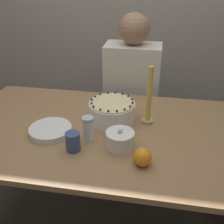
% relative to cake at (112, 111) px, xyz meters
% --- Properties ---
extents(ground_plane, '(12.00, 12.00, 0.00)m').
position_rel_cake_xyz_m(ground_plane, '(-0.09, -0.10, -0.81)').
color(ground_plane, '#3D3833').
extents(dining_table, '(1.54, 0.92, 0.76)m').
position_rel_cake_xyz_m(dining_table, '(-0.09, -0.10, -0.17)').
color(dining_table, '#936D47').
rests_on(dining_table, ground_plane).
extents(cake, '(0.26, 0.26, 0.13)m').
position_rel_cake_xyz_m(cake, '(0.00, 0.00, 0.00)').
color(cake, white).
rests_on(cake, dining_table).
extents(sugar_bowl, '(0.14, 0.14, 0.11)m').
position_rel_cake_xyz_m(sugar_bowl, '(0.08, -0.24, -0.02)').
color(sugar_bowl, white).
rests_on(sugar_bowl, dining_table).
extents(sugar_shaker, '(0.06, 0.06, 0.13)m').
position_rel_cake_xyz_m(sugar_shaker, '(-0.09, -0.21, 0.01)').
color(sugar_shaker, white).
rests_on(sugar_shaker, dining_table).
extents(plate_stack, '(0.22, 0.22, 0.03)m').
position_rel_cake_xyz_m(plate_stack, '(-0.30, -0.18, -0.04)').
color(plate_stack, white).
rests_on(plate_stack, dining_table).
extents(candle, '(0.06, 0.06, 0.33)m').
position_rel_cake_xyz_m(candle, '(0.20, 0.01, 0.08)').
color(candle, tan).
rests_on(candle, dining_table).
extents(cup, '(0.07, 0.07, 0.09)m').
position_rel_cake_xyz_m(cup, '(-0.14, -0.30, -0.01)').
color(cup, '#384C7F').
rests_on(cup, dining_table).
extents(orange_fruit_0, '(0.08, 0.08, 0.08)m').
position_rel_cake_xyz_m(orange_fruit_0, '(0.20, -0.36, -0.02)').
color(orange_fruit_0, orange).
rests_on(orange_fruit_0, dining_table).
extents(person_man_blue_shirt, '(0.40, 0.34, 1.27)m').
position_rel_cake_xyz_m(person_man_blue_shirt, '(0.05, 0.56, -0.26)').
color(person_man_blue_shirt, '#2D2D38').
rests_on(person_man_blue_shirt, ground_plane).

